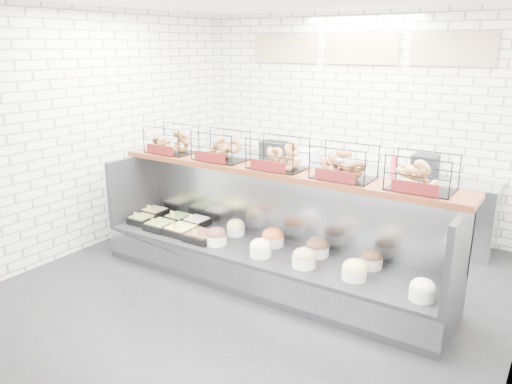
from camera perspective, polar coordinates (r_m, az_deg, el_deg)
The scene contains 5 objects.
ground at distance 5.44m, azimuth -0.58°, elevation -11.43°, with size 5.50×5.50×0.00m, color black.
room_shell at distance 5.34m, azimuth 3.02°, elevation 11.20°, with size 5.02×5.51×3.01m.
display_case at distance 5.56m, azimuth 1.28°, elevation -7.01°, with size 4.00×0.90×1.20m.
bagel_shelf at distance 5.38m, azimuth 2.47°, elevation 3.95°, with size 4.10×0.50×0.40m.
prep_counter at distance 7.27m, azimuth 10.09°, elevation -0.42°, with size 4.00×0.60×1.20m.
Camera 1 is at (2.68, -3.99, 2.54)m, focal length 35.00 mm.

